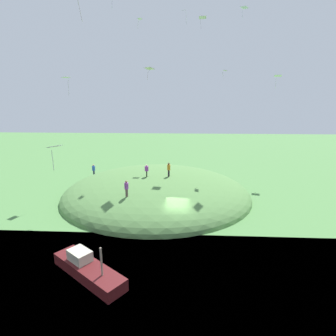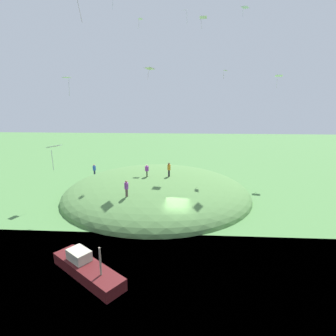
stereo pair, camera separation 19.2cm
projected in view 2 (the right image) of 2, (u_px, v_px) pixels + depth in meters
ground_plane at (177, 224)px, 27.98m from camera, size 160.00×160.00×0.00m
grass_hill at (157, 195)px, 36.51m from camera, size 24.31×25.44×6.52m
boat_on_lake at (86, 268)px, 19.57m from camera, size 5.54×6.53×3.02m
person_on_hilltop at (169, 168)px, 33.63m from camera, size 0.42×0.42×1.82m
person_near_shore at (94, 169)px, 42.03m from camera, size 0.58×0.58×1.85m
person_watching_kites at (126, 186)px, 28.55m from camera, size 0.62×0.62×1.83m
person_with_child at (147, 169)px, 33.59m from camera, size 0.53×0.53×1.59m
kite_0 at (245, 8)px, 32.69m from camera, size 1.30×1.21×1.15m
kite_1 at (185, 11)px, 38.86m from camera, size 0.69×0.89×1.94m
kite_3 at (67, 78)px, 33.07m from camera, size 1.20×1.00×2.27m
kite_4 at (140, 20)px, 35.51m from camera, size 0.76×0.75×1.24m
kite_5 at (150, 69)px, 31.10m from camera, size 1.40×1.40×1.36m
kite_7 at (279, 76)px, 40.53m from camera, size 0.93×1.20×2.05m
kite_8 at (54, 147)px, 21.69m from camera, size 1.30×1.21×2.07m
kite_9 at (203, 18)px, 35.20m from camera, size 0.74×1.02×1.56m
kite_13 at (225, 71)px, 33.69m from camera, size 0.65×0.50×1.01m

